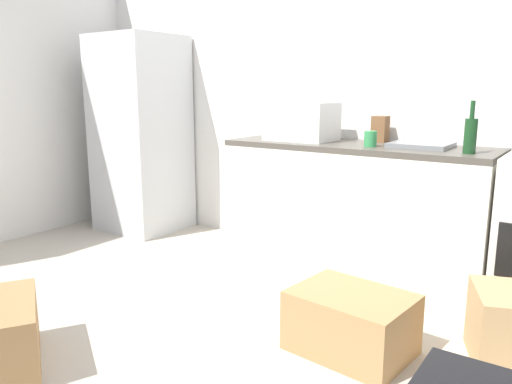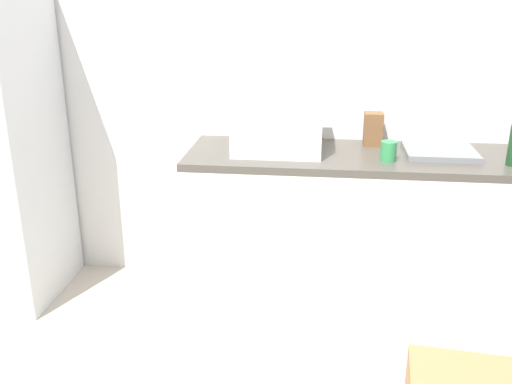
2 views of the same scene
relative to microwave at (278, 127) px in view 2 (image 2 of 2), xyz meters
name	(u,v)px [view 2 (image 2 of 2)]	position (x,y,z in m)	size (l,w,h in m)	color
wall_back	(305,67)	(0.12, 0.36, 0.26)	(5.00, 0.10, 2.60)	silver
kitchen_counter	(353,232)	(0.42, 0.01, -0.59)	(1.80, 0.60, 0.90)	silver
microwave	(278,127)	(0.00, 0.00, 0.00)	(0.46, 0.34, 0.27)	white
sink_basin	(440,152)	(0.84, 0.04, -0.12)	(0.36, 0.32, 0.03)	slate
coffee_mug	(389,151)	(0.56, -0.10, -0.09)	(0.08, 0.08, 0.10)	#338C4C
knife_block	(373,129)	(0.51, 0.20, -0.05)	(0.10, 0.10, 0.18)	brown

